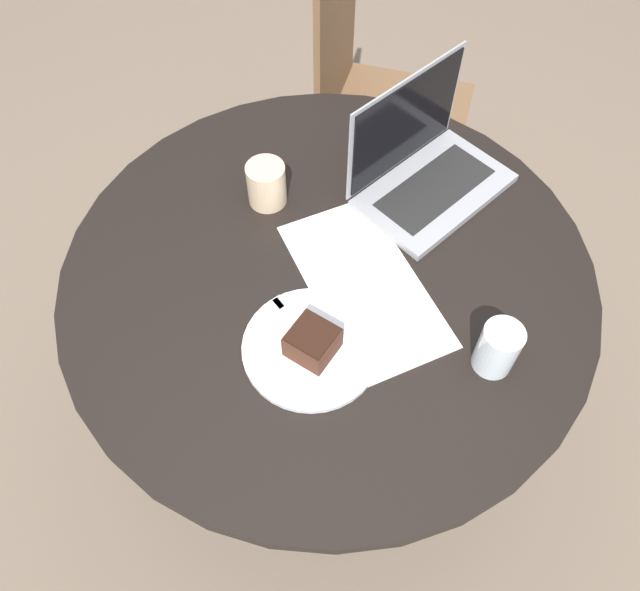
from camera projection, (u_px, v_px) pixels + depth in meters
ground_plane at (325, 411)px, 1.89m from camera, size 12.00×12.00×0.00m
dining_table at (327, 313)px, 1.42m from camera, size 1.09×1.09×0.74m
chair at (375, 105)px, 1.91m from camera, size 0.57×0.57×0.95m
paper_document at (364, 284)px, 1.25m from camera, size 0.45×0.29×0.00m
plate at (311, 347)px, 1.16m from camera, size 0.26×0.26×0.01m
cake_slice at (312, 342)px, 1.13m from camera, size 0.11×0.11×0.06m
fork at (294, 322)px, 1.18m from camera, size 0.16×0.09×0.00m
coffee_glass at (267, 184)px, 1.33m from camera, size 0.08×0.08×0.10m
water_glass at (498, 348)px, 1.11m from camera, size 0.07×0.07×0.11m
laptop at (426, 170)px, 1.36m from camera, size 0.35×0.40×0.25m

